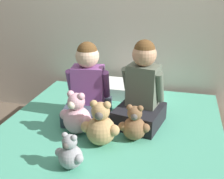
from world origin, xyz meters
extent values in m
plane|color=brown|center=(0.00, 0.00, 0.00)|extent=(14.00, 14.00, 0.00)
cube|color=brown|center=(0.00, 0.00, 0.09)|extent=(1.63, 1.90, 0.18)
cube|color=white|center=(0.00, 0.00, 0.26)|extent=(1.60, 1.86, 0.16)
cube|color=#4CA384|center=(0.00, 0.00, 0.36)|extent=(1.61, 1.88, 0.03)
cube|color=#384251|center=(-0.21, 0.22, 0.43)|extent=(0.39, 0.41, 0.11)
cube|color=#7F4789|center=(-0.22, 0.27, 0.63)|extent=(0.26, 0.18, 0.29)
sphere|color=beige|center=(-0.22, 0.27, 0.86)|extent=(0.18, 0.18, 0.18)
sphere|color=brown|center=(-0.22, 0.27, 0.89)|extent=(0.16, 0.16, 0.16)
cylinder|color=#7F4789|center=(-0.35, 0.25, 0.64)|extent=(0.07, 0.14, 0.24)
cylinder|color=#7F4789|center=(-0.08, 0.29, 0.64)|extent=(0.07, 0.14, 0.24)
cube|color=black|center=(0.20, 0.22, 0.44)|extent=(0.38, 0.41, 0.14)
cube|color=#5B6656|center=(0.21, 0.27, 0.66)|extent=(0.25, 0.20, 0.31)
sphere|color=tan|center=(0.21, 0.27, 0.90)|extent=(0.17, 0.17, 0.17)
sphere|color=brown|center=(0.21, 0.27, 0.93)|extent=(0.15, 0.15, 0.15)
cylinder|color=#5B6656|center=(0.09, 0.29, 0.67)|extent=(0.08, 0.15, 0.25)
cylinder|color=#5B6656|center=(0.33, 0.24, 0.67)|extent=(0.08, 0.15, 0.25)
sphere|color=#DBA3B2|center=(-0.21, -0.01, 0.47)|extent=(0.20, 0.20, 0.20)
sphere|color=#DBA3B2|center=(-0.21, -0.01, 0.61)|extent=(0.12, 0.12, 0.12)
sphere|color=beige|center=(-0.22, -0.06, 0.60)|extent=(0.05, 0.05, 0.05)
sphere|color=#DBA3B2|center=(-0.25, 0.00, 0.66)|extent=(0.05, 0.05, 0.05)
sphere|color=#DBA3B2|center=(-0.17, -0.02, 0.66)|extent=(0.05, 0.05, 0.05)
sphere|color=#DBA3B2|center=(-0.30, 0.00, 0.49)|extent=(0.07, 0.07, 0.07)
sphere|color=#DBA3B2|center=(-0.12, -0.05, 0.49)|extent=(0.07, 0.07, 0.07)
sphere|color=brown|center=(0.20, 0.00, 0.45)|extent=(0.16, 0.16, 0.16)
sphere|color=brown|center=(0.20, 0.00, 0.57)|extent=(0.10, 0.10, 0.10)
sphere|color=#4C4742|center=(0.20, -0.04, 0.56)|extent=(0.04, 0.04, 0.04)
sphere|color=brown|center=(0.16, 0.00, 0.60)|extent=(0.04, 0.04, 0.04)
sphere|color=brown|center=(0.23, 0.00, 0.60)|extent=(0.04, 0.04, 0.04)
sphere|color=brown|center=(0.12, -0.02, 0.47)|extent=(0.06, 0.06, 0.06)
sphere|color=brown|center=(0.27, -0.01, 0.47)|extent=(0.06, 0.06, 0.06)
sphere|color=tan|center=(-0.01, -0.11, 0.47)|extent=(0.19, 0.19, 0.19)
sphere|color=tan|center=(-0.01, -0.11, 0.61)|extent=(0.12, 0.12, 0.12)
sphere|color=#4C4742|center=(0.00, -0.16, 0.60)|extent=(0.05, 0.05, 0.05)
sphere|color=tan|center=(-0.05, -0.11, 0.65)|extent=(0.05, 0.05, 0.05)
sphere|color=tan|center=(0.04, -0.11, 0.65)|extent=(0.05, 0.05, 0.05)
sphere|color=tan|center=(-0.10, -0.13, 0.49)|extent=(0.07, 0.07, 0.07)
sphere|color=tan|center=(0.09, -0.13, 0.49)|extent=(0.07, 0.07, 0.07)
sphere|color=#939399|center=(-0.10, -0.39, 0.44)|extent=(0.14, 0.14, 0.14)
sphere|color=#939399|center=(-0.10, -0.39, 0.54)|extent=(0.09, 0.09, 0.09)
sphere|color=#4C4742|center=(-0.11, -0.43, 0.54)|extent=(0.04, 0.04, 0.04)
sphere|color=#939399|center=(-0.13, -0.39, 0.57)|extent=(0.04, 0.04, 0.04)
sphere|color=#939399|center=(-0.07, -0.40, 0.57)|extent=(0.04, 0.04, 0.04)
sphere|color=#939399|center=(-0.17, -0.39, 0.46)|extent=(0.05, 0.05, 0.05)
sphere|color=#939399|center=(-0.04, -0.42, 0.46)|extent=(0.05, 0.05, 0.05)
cube|color=white|center=(0.00, 0.75, 0.43)|extent=(0.49, 0.34, 0.11)
camera|label=1|loc=(0.46, -1.65, 1.40)|focal=45.00mm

